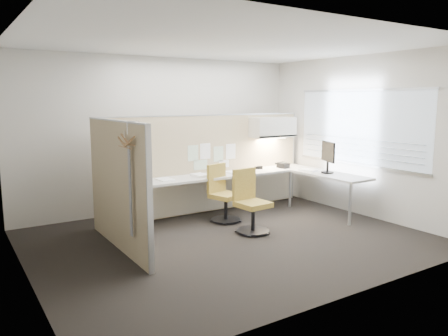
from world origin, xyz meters
TOP-DOWN VIEW (x-y plane):
  - floor at (0.00, 0.00)m, footprint 5.50×4.50m
  - ceiling at (0.00, 0.00)m, footprint 5.50×4.50m
  - wall_back at (0.00, 2.25)m, footprint 5.50×0.02m
  - wall_front at (0.00, -2.25)m, footprint 5.50×0.02m
  - wall_left at (-2.75, 0.00)m, footprint 0.02×4.50m
  - wall_right at (2.75, 0.00)m, footprint 0.02×4.50m
  - window_pane at (2.73, 0.00)m, footprint 0.01×2.80m
  - partition_back at (0.55, 1.60)m, footprint 4.10×0.06m
  - partition_left at (-1.50, 0.50)m, footprint 0.06×2.20m
  - desk at (0.93, 1.13)m, footprint 4.00×2.07m
  - overhead_bin at (1.90, 1.39)m, footprint 0.90×0.36m
  - task_light_strip at (1.90, 1.39)m, footprint 0.60×0.06m
  - pinned_papers at (0.63, 1.57)m, footprint 1.01×0.00m
  - poster at (-1.05, 1.57)m, footprint 0.28×0.00m
  - chair_left at (0.44, 0.89)m, footprint 0.55×0.57m
  - chair_right at (0.46, 0.13)m, footprint 0.51×0.52m
  - monitor at (2.30, 0.32)m, footprint 0.24×0.50m
  - phone at (2.03, 1.22)m, footprint 0.25×0.24m
  - stapler at (1.54, 1.37)m, footprint 0.15×0.09m
  - tape_dispenser at (1.57, 1.35)m, footprint 0.11×0.09m
  - coat_hook at (-1.58, -0.14)m, footprint 0.18×0.47m
  - paper_stack_0 at (-1.00, 1.31)m, footprint 0.25×0.31m
  - paper_stack_1 at (-0.43, 1.27)m, footprint 0.24×0.31m
  - paper_stack_2 at (0.21, 1.25)m, footprint 0.26×0.32m
  - paper_stack_3 at (0.93, 1.28)m, footprint 0.24×0.31m
  - paper_stack_4 at (2.22, 0.71)m, footprint 0.29×0.35m

SIDE VIEW (x-z plane):
  - floor at x=0.00m, z-range -0.01..0.00m
  - chair_left at x=0.44m, z-range -0.03..0.92m
  - chair_right at x=0.46m, z-range -0.03..0.93m
  - desk at x=0.93m, z-range 0.24..0.97m
  - paper_stack_3 at x=0.93m, z-range 0.73..0.74m
  - paper_stack_1 at x=-0.43m, z-range 0.73..0.75m
  - paper_stack_4 at x=2.22m, z-range 0.73..0.75m
  - paper_stack_0 at x=-1.00m, z-range 0.73..0.77m
  - paper_stack_2 at x=0.21m, z-range 0.73..0.77m
  - stapler at x=1.54m, z-range 0.73..0.78m
  - tape_dispenser at x=1.57m, z-range 0.73..0.79m
  - phone at x=2.03m, z-range 0.72..0.84m
  - partition_back at x=0.55m, z-range 0.00..1.75m
  - partition_left at x=-1.50m, z-range 0.00..1.75m
  - pinned_papers at x=0.63m, z-range 0.80..1.27m
  - monitor at x=2.30m, z-range 0.77..1.34m
  - task_light_strip at x=1.90m, z-range 1.29..1.31m
  - wall_back at x=0.00m, z-range 0.00..2.80m
  - wall_front at x=0.00m, z-range 0.00..2.80m
  - wall_left at x=-2.75m, z-range 0.00..2.80m
  - wall_right at x=2.75m, z-range 0.00..2.80m
  - coat_hook at x=-1.58m, z-range 0.70..2.12m
  - poster at x=-1.05m, z-range 1.24..1.59m
  - overhead_bin at x=1.90m, z-range 1.32..1.70m
  - window_pane at x=2.73m, z-range 0.90..2.20m
  - ceiling at x=0.00m, z-range 2.80..2.81m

